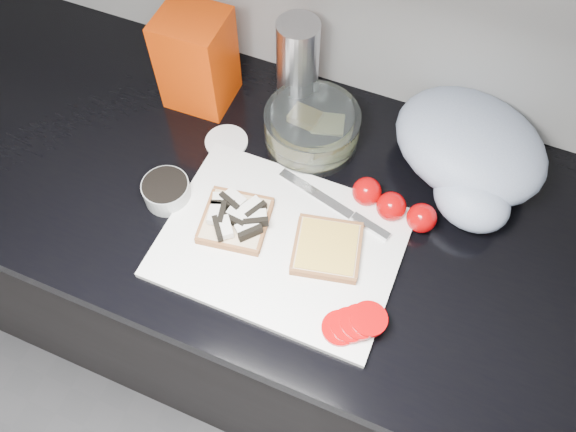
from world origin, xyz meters
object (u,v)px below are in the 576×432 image
at_px(cutting_board, 281,243).
at_px(steel_canister, 298,65).
at_px(bread_bag, 197,60).
at_px(glass_bowl, 312,128).

relative_size(cutting_board, steel_canister, 2.08).
distance_m(bread_bag, steel_canister, 0.19).
height_order(glass_bowl, steel_canister, steel_canister).
bearing_deg(bread_bag, steel_canister, 16.95).
distance_m(cutting_board, bread_bag, 0.39).
bearing_deg(steel_canister, glass_bowl, -53.05).
height_order(cutting_board, bread_bag, bread_bag).
height_order(bread_bag, steel_canister, bread_bag).
bearing_deg(bread_bag, cutting_board, -43.93).
bearing_deg(glass_bowl, steel_canister, 126.95).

